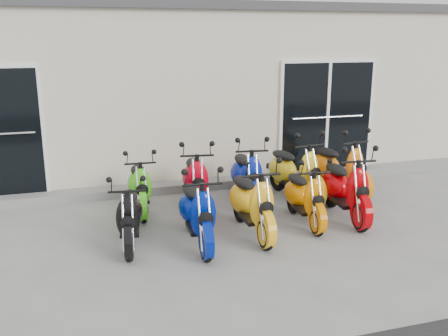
{
  "coord_description": "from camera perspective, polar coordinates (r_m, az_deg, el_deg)",
  "views": [
    {
      "loc": [
        -2.19,
        -6.6,
        2.75
      ],
      "look_at": [
        0.0,
        0.6,
        0.75
      ],
      "focal_mm": 40.0,
      "sensor_mm": 36.0,
      "label": 1
    }
  ],
  "objects": [
    {
      "name": "door_left",
      "position": [
        8.95,
        -23.2,
        4.1
      ],
      "size": [
        1.07,
        0.08,
        2.22
      ],
      "primitive_type": "cube",
      "color": "black",
      "rests_on": "front_step"
    },
    {
      "name": "scooter_front_orange_b",
      "position": [
        7.51,
        9.22,
        -2.38
      ],
      "size": [
        0.64,
        1.51,
        1.09
      ],
      "primitive_type": null,
      "rotation": [
        0.0,
        0.0,
        -0.07
      ],
      "color": "orange",
      "rests_on": "ground"
    },
    {
      "name": "scooter_front_red",
      "position": [
        7.84,
        13.75,
        -1.33
      ],
      "size": [
        0.78,
        1.73,
        1.24
      ],
      "primitive_type": null,
      "rotation": [
        0.0,
        0.0,
        -0.11
      ],
      "color": "#B50005",
      "rests_on": "ground"
    },
    {
      "name": "building",
      "position": [
        12.06,
        -6.45,
        9.31
      ],
      "size": [
        14.0,
        6.0,
        3.2
      ],
      "primitive_type": "cube",
      "color": "beige",
      "rests_on": "ground"
    },
    {
      "name": "scooter_back_yellow",
      "position": [
        8.61,
        8.12,
        0.48
      ],
      "size": [
        0.88,
        1.78,
        1.26
      ],
      "primitive_type": null,
      "rotation": [
        0.0,
        0.0,
        0.16
      ],
      "color": "yellow",
      "rests_on": "ground"
    },
    {
      "name": "ground",
      "position": [
        7.48,
        1.35,
        -6.7
      ],
      "size": [
        80.0,
        80.0,
        0.0
      ],
      "primitive_type": "plane",
      "color": "gray",
      "rests_on": "ground"
    },
    {
      "name": "scooter_front_blue",
      "position": [
        6.66,
        -3.09,
        -4.03
      ],
      "size": [
        0.66,
        1.63,
        1.18
      ],
      "primitive_type": null,
      "rotation": [
        0.0,
        0.0,
        -0.05
      ],
      "color": "navy",
      "rests_on": "ground"
    },
    {
      "name": "scooter_back_red",
      "position": [
        8.09,
        -3.3,
        -0.54
      ],
      "size": [
        0.84,
        1.7,
        1.21
      ],
      "primitive_type": null,
      "rotation": [
        0.0,
        0.0,
        -0.16
      ],
      "color": "red",
      "rests_on": "ground"
    },
    {
      "name": "door_right",
      "position": [
        10.1,
        11.67,
        6.09
      ],
      "size": [
        2.02,
        0.08,
        2.22
      ],
      "primitive_type": "cube",
      "color": "black",
      "rests_on": "front_step"
    },
    {
      "name": "scooter_back_green",
      "position": [
        8.01,
        -9.64,
        -1.25
      ],
      "size": [
        0.63,
        1.52,
        1.11
      ],
      "primitive_type": null,
      "rotation": [
        0.0,
        0.0,
        -0.06
      ],
      "color": "#3FB914",
      "rests_on": "ground"
    },
    {
      "name": "roof_cap",
      "position": [
        12.01,
        -6.69,
        17.31
      ],
      "size": [
        14.2,
        6.2,
        0.16
      ],
      "primitive_type": "cube",
      "color": "#3F3F42",
      "rests_on": "building"
    },
    {
      "name": "front_step",
      "position": [
        9.29,
        -2.55,
        -1.88
      ],
      "size": [
        14.0,
        0.4,
        0.15
      ],
      "primitive_type": "cube",
      "color": "gray",
      "rests_on": "ground"
    },
    {
      "name": "scooter_back_extra",
      "position": [
        9.0,
        13.04,
        0.86
      ],
      "size": [
        0.88,
        1.78,
        1.26
      ],
      "primitive_type": null,
      "rotation": [
        0.0,
        0.0,
        0.16
      ],
      "color": "orange",
      "rests_on": "ground"
    },
    {
      "name": "scooter_back_blue",
      "position": [
        8.31,
        2.6,
        -0.03
      ],
      "size": [
        0.81,
        1.72,
        1.23
      ],
      "primitive_type": null,
      "rotation": [
        0.0,
        0.0,
        -0.13
      ],
      "color": "#091C94",
      "rests_on": "ground"
    },
    {
      "name": "scooter_front_black",
      "position": [
        6.76,
        -10.82,
        -4.49
      ],
      "size": [
        0.73,
        1.52,
        1.08
      ],
      "primitive_type": null,
      "rotation": [
        0.0,
        0.0,
        -0.14
      ],
      "color": "black",
      "rests_on": "ground"
    },
    {
      "name": "scooter_front_orange_a",
      "position": [
        7.0,
        3.2,
        -2.97
      ],
      "size": [
        0.61,
        1.65,
        1.21
      ],
      "primitive_type": null,
      "rotation": [
        0.0,
        0.0,
        -0.01
      ],
      "color": "yellow",
      "rests_on": "ground"
    }
  ]
}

